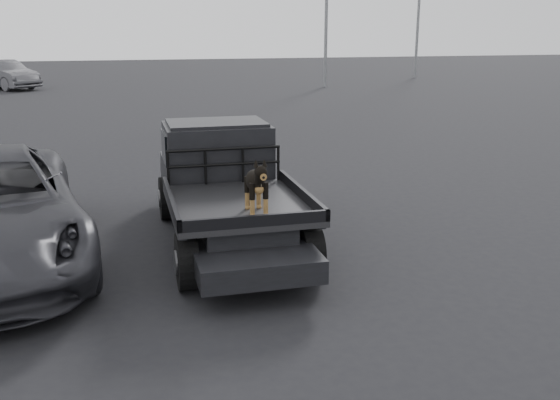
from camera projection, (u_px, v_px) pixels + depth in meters
name	position (u px, v px, depth m)	size (l,w,h in m)	color
ground	(228.00, 292.00, 8.09)	(120.00, 120.00, 0.00)	black
flatbed_ute	(228.00, 214.00, 9.86)	(2.00, 5.40, 0.92)	black
ute_cab	(217.00, 147.00, 10.50)	(1.72, 1.30, 0.88)	black
headache_rack	(224.00, 166.00, 9.85)	(1.80, 0.08, 0.55)	black
dog	(256.00, 185.00, 8.27)	(0.32, 0.60, 0.74)	black
distant_car_a	(4.00, 75.00, 34.14)	(1.65, 4.72, 1.56)	#47474B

